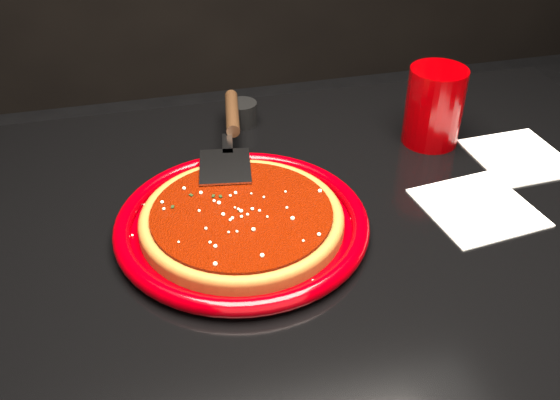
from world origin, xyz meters
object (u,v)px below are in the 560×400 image
at_px(plate, 242,223).
at_px(cup, 434,106).
at_px(pizza_server, 230,135).
at_px(ramekin, 242,113).
at_px(table, 302,397).

xyz_separation_m(plate, cup, (0.35, 0.16, 0.05)).
bearing_deg(pizza_server, ramekin, 79.00).
height_order(table, pizza_server, pizza_server).
distance_m(table, ramekin, 0.50).
height_order(pizza_server, cup, cup).
height_order(plate, ramekin, ramekin).
bearing_deg(plate, pizza_server, 84.13).
bearing_deg(table, ramekin, 95.56).
xyz_separation_m(table, plate, (-0.09, 0.01, 0.39)).
height_order(plate, pizza_server, pizza_server).
bearing_deg(cup, table, -146.58).
relative_size(cup, ramekin, 2.46).
bearing_deg(ramekin, pizza_server, -109.88).
xyz_separation_m(pizza_server, cup, (0.33, -0.02, 0.02)).
relative_size(pizza_server, ramekin, 6.07).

